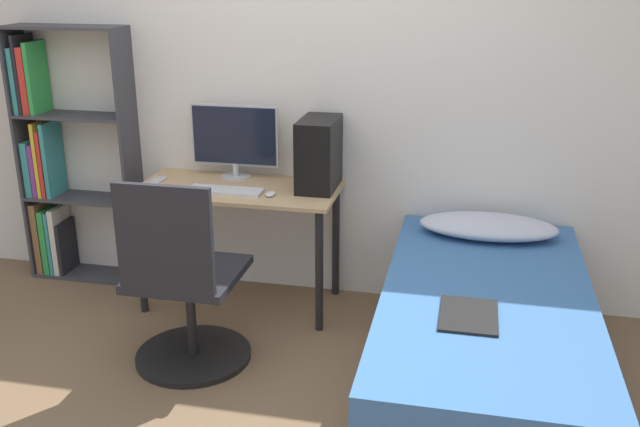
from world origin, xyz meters
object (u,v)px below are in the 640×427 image
Objects in this scene: bookshelf at (58,165)px; office_chair at (184,296)px; bed at (483,344)px; keyboard at (225,191)px; monitor at (235,139)px; pc_tower at (319,154)px.

bookshelf is 1.53m from office_chair.
bookshelf is 2.80m from bed.
keyboard is at bearing 88.93° from office_chair.
keyboard is (-1.43, 0.57, 0.47)m from bed.
office_chair is 1.92× the size of monitor.
office_chair is at bearing -91.07° from keyboard.
monitor is 1.26× the size of keyboard.
office_chair is 1.08m from monitor.
monitor is 0.54m from pc_tower.
office_chair is 0.71m from keyboard.
bookshelf reaches higher than keyboard.
monitor is 0.38m from keyboard.
pc_tower is (0.50, 0.82, 0.54)m from office_chair.
pc_tower is at bearing 141.04° from bed.
keyboard reaches higher than bed.
bookshelf is 0.82× the size of bed.
bookshelf reaches higher than office_chair.
bookshelf reaches higher than bed.
bed is 1.85m from monitor.
bed is at bearing -38.96° from pc_tower.
keyboard is at bearing 158.39° from bed.
bed is 1.38m from pc_tower.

